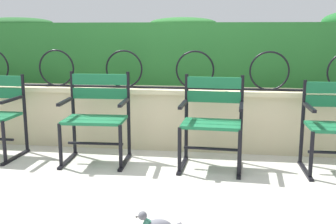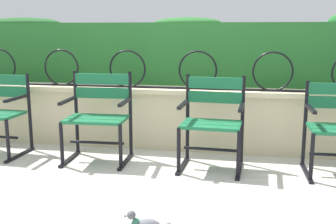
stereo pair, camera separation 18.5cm
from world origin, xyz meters
The scene contains 6 objects.
ground_plane centered at (0.00, 0.00, 0.00)m, with size 60.00×60.00×0.00m, color #BCB7AD.
stone_wall centered at (0.00, 0.75, 0.34)m, with size 7.37×0.41×0.68m.
iron_arch_fence centered at (-0.17, 0.68, 0.86)m, with size 6.83×0.02×0.42m.
hedge_row centered at (0.01, 1.16, 1.06)m, with size 7.22×0.48×0.84m.
park_chair_centre_left centered at (-0.74, 0.15, 0.47)m, with size 0.65×0.55×0.90m.
park_chair_centre_right centered at (0.41, 0.13, 0.47)m, with size 0.61×0.54×0.88m.
Camera 2 is at (0.73, -3.76, 1.33)m, focal length 44.40 mm.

